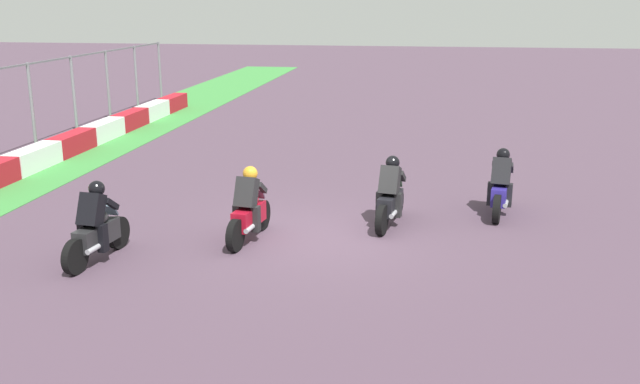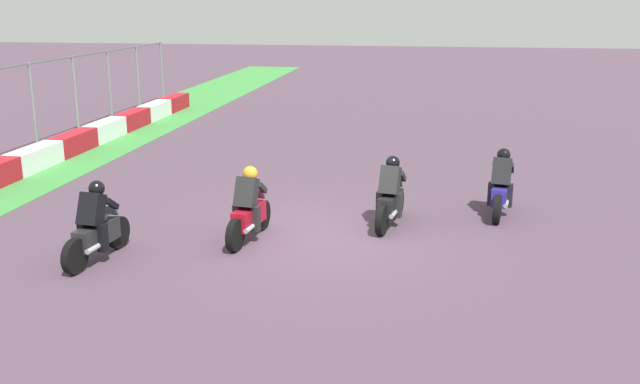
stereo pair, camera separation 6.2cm
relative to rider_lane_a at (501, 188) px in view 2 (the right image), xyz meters
name	(u,v)px [view 2 (the right image)]	position (x,y,z in m)	size (l,w,h in m)	color
ground_plane	(320,236)	(-2.12, 3.78, -0.62)	(120.00, 120.00, 0.00)	#503C4C
rider_lane_a	(501,188)	(0.00, 0.00, 0.00)	(2.03, 0.61, 1.51)	black
rider_lane_b	(391,197)	(-1.17, 2.40, 0.00)	(2.03, 0.61, 1.51)	black
rider_lane_c	(249,210)	(-2.60, 5.16, 0.00)	(2.04, 0.59, 1.51)	black
rider_lane_d	(96,228)	(-4.17, 7.66, 0.00)	(2.04, 0.58, 1.51)	black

